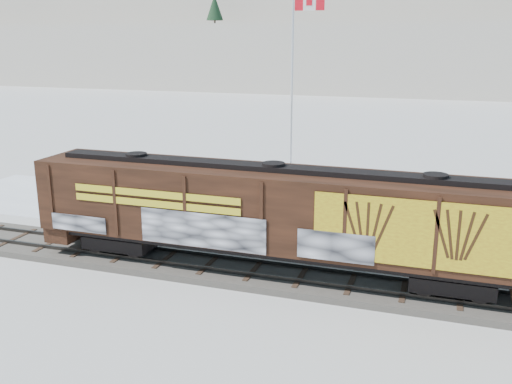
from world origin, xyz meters
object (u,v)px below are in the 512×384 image
(car_silver, at_px, (240,203))
(car_white, at_px, (235,204))
(flagpole, at_px, (293,121))
(car_dark, at_px, (338,216))
(hopper_railcar, at_px, (273,211))

(car_silver, xyz_separation_m, car_white, (-0.23, -0.19, -0.00))
(flagpole, relative_size, car_dark, 2.25)
(hopper_railcar, bearing_deg, car_white, 121.82)
(hopper_railcar, xyz_separation_m, car_dark, (1.44, 6.55, -2.02))
(car_silver, distance_m, car_white, 0.30)
(car_white, bearing_deg, flagpole, -24.51)
(flagpole, relative_size, car_silver, 2.42)
(flagpole, height_order, car_dark, flagpole)
(car_silver, xyz_separation_m, car_dark, (5.38, -0.36, -0.07))
(car_white, xyz_separation_m, car_dark, (5.61, -0.17, -0.07))
(car_white, bearing_deg, car_silver, -60.39)
(flagpole, relative_size, car_white, 2.35)
(hopper_railcar, bearing_deg, flagpole, 101.54)
(flagpole, bearing_deg, car_dark, -57.47)
(car_white, relative_size, car_dark, 0.96)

